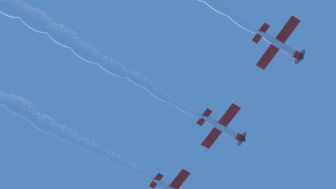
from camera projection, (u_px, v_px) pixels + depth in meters
airplane_left_wingman at (223, 128)px, 84.73m from camera, size 8.44×9.28×3.01m
airplane_right_wingman at (280, 45)px, 80.05m from camera, size 8.45×9.37×2.89m
smoke_trail_left_wingman at (27, 16)px, 79.17m from camera, size 44.95×14.14×4.66m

